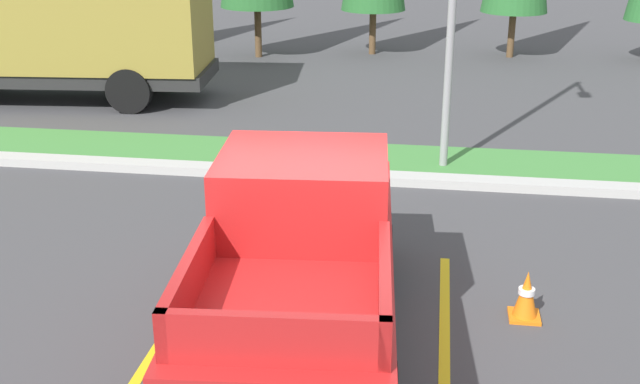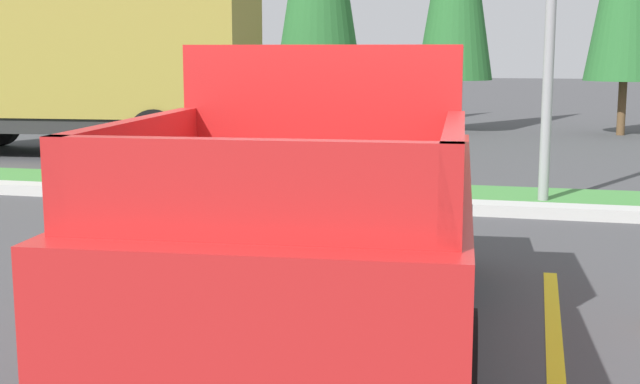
# 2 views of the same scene
# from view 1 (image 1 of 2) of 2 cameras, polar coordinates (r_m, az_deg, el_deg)

# --- Properties ---
(ground_plane) EXTENTS (120.00, 120.00, 0.00)m
(ground_plane) POSITION_cam_1_polar(r_m,az_deg,el_deg) (9.11, -0.63, -9.97)
(ground_plane) COLOR #424244
(parking_line_near) EXTENTS (0.12, 4.80, 0.01)m
(parking_line_near) POSITION_cam_1_polar(r_m,az_deg,el_deg) (9.24, -10.95, -9.86)
(parking_line_near) COLOR yellow
(parking_line_near) RESTS_ON ground
(parking_line_far) EXTENTS (0.12, 4.80, 0.01)m
(parking_line_far) POSITION_cam_1_polar(r_m,az_deg,el_deg) (8.79, 8.92, -11.45)
(parking_line_far) COLOR yellow
(parking_line_far) RESTS_ON ground
(curb_strip) EXTENTS (56.00, 0.40, 0.15)m
(curb_strip) POSITION_cam_1_polar(r_m,az_deg,el_deg) (13.58, 2.71, 1.10)
(curb_strip) COLOR #B2B2AD
(curb_strip) RESTS_ON ground
(grass_median) EXTENTS (56.00, 1.80, 0.06)m
(grass_median) POSITION_cam_1_polar(r_m,az_deg,el_deg) (14.63, 3.15, 2.38)
(grass_median) COLOR #42843D
(grass_median) RESTS_ON ground
(pickup_truck_main) EXTENTS (2.31, 5.36, 2.10)m
(pickup_truck_main) POSITION_cam_1_polar(r_m,az_deg,el_deg) (8.43, -1.32, -4.61)
(pickup_truck_main) COLOR black
(pickup_truck_main) RESTS_ON ground
(cargo_truck_distant) EXTENTS (6.97, 2.98, 3.40)m
(cargo_truck_distant) POSITION_cam_1_polar(r_m,az_deg,el_deg) (19.51, -17.71, 11.63)
(cargo_truck_distant) COLOR black
(cargo_truck_distant) RESTS_ON ground
(traffic_cone) EXTENTS (0.36, 0.36, 0.60)m
(traffic_cone) POSITION_cam_1_polar(r_m,az_deg,el_deg) (9.53, 14.58, -7.20)
(traffic_cone) COLOR orange
(traffic_cone) RESTS_ON ground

